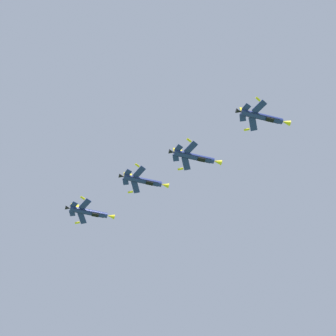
{
  "coord_description": "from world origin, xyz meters",
  "views": [
    {
      "loc": [
        -3.6,
        -1.67,
        1.79
      ],
      "look_at": [
        -12.45,
        91.68,
        125.98
      ],
      "focal_mm": 55.33,
      "sensor_mm": 36.0,
      "label": 1
    }
  ],
  "objects_px": {
    "fighter_jet_right_wing": "(144,181)",
    "fighter_jet_left_outer": "(90,212)",
    "fighter_jet_left_wing": "(195,157)",
    "fighter_jet_lead": "(263,117)"
  },
  "relations": [
    {
      "from": "fighter_jet_right_wing",
      "to": "fighter_jet_left_outer",
      "type": "bearing_deg",
      "value": -136.2
    },
    {
      "from": "fighter_jet_left_wing",
      "to": "fighter_jet_right_wing",
      "type": "distance_m",
      "value": 20.14
    },
    {
      "from": "fighter_jet_lead",
      "to": "fighter_jet_left_outer",
      "type": "xyz_separation_m",
      "value": [
        -54.54,
        30.7,
        0.26
      ]
    },
    {
      "from": "fighter_jet_lead",
      "to": "fighter_jet_left_wing",
      "type": "height_order",
      "value": "fighter_jet_lead"
    },
    {
      "from": "fighter_jet_left_wing",
      "to": "fighter_jet_right_wing",
      "type": "height_order",
      "value": "fighter_jet_right_wing"
    },
    {
      "from": "fighter_jet_lead",
      "to": "fighter_jet_right_wing",
      "type": "relative_size",
      "value": 1.0
    },
    {
      "from": "fighter_jet_left_wing",
      "to": "fighter_jet_left_outer",
      "type": "bearing_deg",
      "value": -139.57
    },
    {
      "from": "fighter_jet_lead",
      "to": "fighter_jet_right_wing",
      "type": "height_order",
      "value": "fighter_jet_right_wing"
    },
    {
      "from": "fighter_jet_lead",
      "to": "fighter_jet_left_wing",
      "type": "bearing_deg",
      "value": -139.77
    },
    {
      "from": "fighter_jet_lead",
      "to": "fighter_jet_right_wing",
      "type": "bearing_deg",
      "value": -141.3
    }
  ]
}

